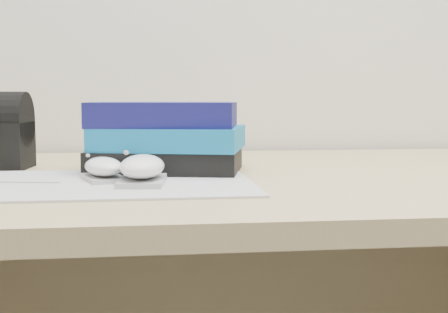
{
  "coord_description": "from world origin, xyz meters",
  "views": [
    {
      "loc": [
        -0.16,
        0.58,
        0.86
      ],
      "look_at": [
        -0.05,
        1.45,
        0.77
      ],
      "focal_mm": 50.0,
      "sensor_mm": 36.0,
      "label": 1
    }
  ],
  "objects": [
    {
      "name": "desk",
      "position": [
        0.0,
        1.64,
        0.5
      ],
      "size": [
        1.6,
        0.8,
        0.73
      ],
      "color": "tan",
      "rests_on": "ground"
    },
    {
      "name": "book_stack",
      "position": [
        -0.12,
        1.61,
        0.79
      ],
      "size": [
        0.27,
        0.24,
        0.12
      ],
      "color": "black",
      "rests_on": "desk"
    },
    {
      "name": "mouse_front",
      "position": [
        -0.16,
        1.45,
        0.75
      ],
      "size": [
        0.07,
        0.12,
        0.05
      ],
      "color": "#A9A9AC",
      "rests_on": "mousepad"
    },
    {
      "name": "mouse_rear",
      "position": [
        -0.22,
        1.49,
        0.75
      ],
      "size": [
        0.08,
        0.1,
        0.04
      ],
      "color": "#ACACAF",
      "rests_on": "mousepad"
    },
    {
      "name": "mousepad",
      "position": [
        -0.2,
        1.47,
        0.73
      ],
      "size": [
        0.39,
        0.31,
        0.0
      ],
      "primitive_type": "cube",
      "rotation": [
        0.0,
        0.0,
        0.0
      ],
      "color": "#95969D",
      "rests_on": "desk"
    }
  ]
}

